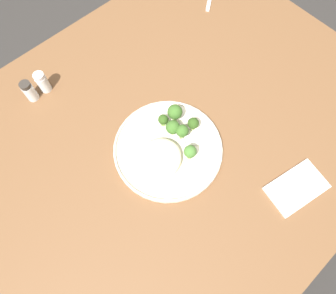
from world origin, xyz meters
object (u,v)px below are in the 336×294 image
seared_scallop_front_small (161,153)px  broccoli_floret_small_sprig (193,124)px  broccoli_floret_center_pile (182,131)px  seared_scallop_right_edge (143,154)px  broccoli_floret_left_leaning (175,112)px  broccoli_floret_beside_noodles (173,127)px  seared_scallop_on_noodles (146,171)px  broccoli_floret_right_tilted (163,120)px  pepper_shaker (29,91)px  dinner_plate (168,149)px  seared_scallop_half_hidden (152,178)px  broccoli_floret_front_edge (190,152)px  folded_napkin (297,188)px  salt_shaker (43,82)px  seared_scallop_center_golden (155,148)px

seared_scallop_front_small → broccoli_floret_small_sprig: size_ratio=0.66×
broccoli_floret_center_pile → seared_scallop_right_edge: bearing=-14.4°
broccoli_floret_small_sprig → broccoli_floret_left_leaning: (0.02, -0.05, 0.01)m
broccoli_floret_beside_noodles → seared_scallop_on_noodles: bearing=15.4°
seared_scallop_front_small → broccoli_floret_center_pile: bearing=179.3°
broccoli_floret_right_tilted → pepper_shaker: size_ratio=0.59×
dinner_plate → broccoli_floret_center_pile: 0.06m
seared_scallop_half_hidden → seared_scallop_right_edge: (-0.03, -0.06, 0.00)m
dinner_plate → broccoli_floret_front_edge: broccoli_floret_front_edge is taller
seared_scallop_right_edge → folded_napkin: (-0.23, 0.33, -0.02)m
pepper_shaker → seared_scallop_right_edge: bearing=107.7°
dinner_plate → broccoli_floret_left_leaning: size_ratio=4.91×
broccoli_floret_front_edge → pepper_shaker: bearing=-65.6°
folded_napkin → dinner_plate: bearing=-60.4°
seared_scallop_half_hidden → broccoli_floret_right_tilted: size_ratio=0.70×
pepper_shaker → salt_shaker: bearing=180.0°
broccoli_floret_right_tilted → seared_scallop_right_edge: bearing=19.0°
broccoli_floret_right_tilted → broccoli_floret_center_pile: bearing=98.6°
seared_scallop_right_edge → seared_scallop_on_noodles: bearing=56.0°
folded_napkin → pepper_shaker: size_ratio=2.24×
broccoli_floret_front_edge → broccoli_floret_beside_noodles: same height
seared_scallop_on_noodles → salt_shaker: salt_shaker is taller
broccoli_floret_beside_noodles → seared_scallop_right_edge: bearing=-1.5°
seared_scallop_center_golden → broccoli_floret_small_sprig: broccoli_floret_small_sprig is taller
seared_scallop_right_edge → broccoli_floret_front_edge: (-0.09, 0.08, 0.02)m
seared_scallop_center_golden → seared_scallop_right_edge: size_ratio=1.25×
broccoli_floret_small_sprig → seared_scallop_half_hidden: bearing=11.0°
broccoli_floret_small_sprig → seared_scallop_on_noodles: bearing=2.8°
seared_scallop_center_golden → pepper_shaker: pepper_shaker is taller
broccoli_floret_right_tilted → broccoli_floret_center_pile: (-0.01, 0.06, 0.01)m
dinner_plate → seared_scallop_center_golden: seared_scallop_center_golden is taller
dinner_plate → broccoli_floret_right_tilted: bearing=-122.6°
seared_scallop_right_edge → seared_scallop_on_noodles: 0.05m
broccoli_floret_left_leaning → broccoli_floret_beside_noodles: 0.04m
seared_scallop_right_edge → folded_napkin: seared_scallop_right_edge is taller
seared_scallop_half_hidden → pepper_shaker: pepper_shaker is taller
seared_scallop_center_golden → seared_scallop_half_hidden: seared_scallop_center_golden is taller
broccoli_floret_small_sprig → salt_shaker: bearing=-60.3°
dinner_plate → broccoli_floret_left_leaning: bearing=-144.1°
broccoli_floret_center_pile → broccoli_floret_beside_noodles: size_ratio=1.03×
salt_shaker → seared_scallop_half_hidden: bearing=95.9°
broccoli_floret_right_tilted → broccoli_floret_beside_noodles: (-0.00, 0.04, 0.01)m
dinner_plate → broccoli_floret_left_leaning: (-0.07, -0.05, 0.04)m
broccoli_floret_right_tilted → broccoli_floret_small_sprig: bearing=127.7°
seared_scallop_center_golden → broccoli_floret_small_sprig: (-0.12, 0.02, 0.02)m
broccoli_floret_front_edge → broccoli_floret_left_leaning: bearing=-114.1°
seared_scallop_front_small → salt_shaker: bearing=-74.7°
seared_scallop_right_edge → broccoli_floret_beside_noodles: (-0.10, 0.00, 0.02)m
salt_shaker → pepper_shaker: (0.04, 0.00, 0.00)m
broccoli_floret_beside_noodles → salt_shaker: salt_shaker is taller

